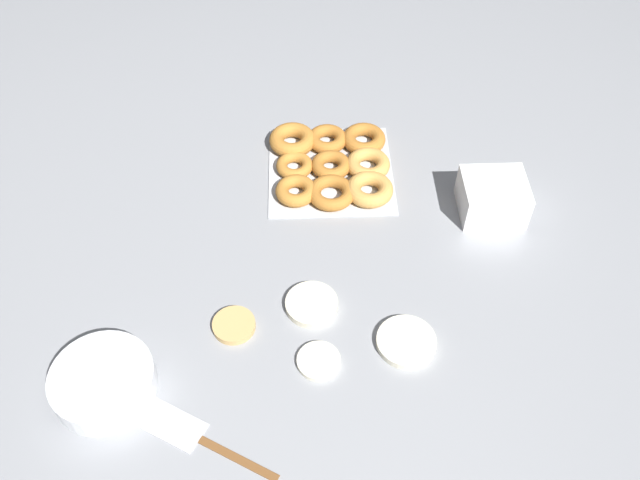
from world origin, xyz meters
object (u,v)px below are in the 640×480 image
(pancake_0, at_px, (311,304))
(pancake_3, at_px, (406,342))
(pancake_1, at_px, (318,361))
(batter_bowl, at_px, (103,382))
(pancake_2, at_px, (234,325))
(donut_tray, at_px, (332,165))
(container_stack, at_px, (492,197))
(spatula, at_px, (184,431))

(pancake_0, bearing_deg, pancake_3, 152.43)
(pancake_0, bearing_deg, pancake_1, 94.31)
(pancake_1, bearing_deg, pancake_3, -168.43)
(batter_bowl, bearing_deg, pancake_2, -151.10)
(pancake_3, distance_m, donut_tray, 0.49)
(pancake_3, bearing_deg, pancake_0, -27.57)
(batter_bowl, bearing_deg, container_stack, -152.01)
(pancake_1, relative_size, spatula, 0.31)
(pancake_0, relative_size, pancake_1, 1.27)
(batter_bowl, relative_size, container_stack, 1.34)
(pancake_1, height_order, pancake_3, pancake_3)
(batter_bowl, bearing_deg, spatula, 149.47)
(pancake_3, bearing_deg, donut_tray, -76.19)
(pancake_2, xyz_separation_m, spatula, (0.08, 0.21, -0.00))
(donut_tray, distance_m, spatula, 0.69)
(spatula, bearing_deg, container_stack, -112.46)
(pancake_3, bearing_deg, pancake_2, -8.56)
(donut_tray, relative_size, spatula, 1.13)
(pancake_0, relative_size, container_stack, 0.75)
(spatula, bearing_deg, donut_tray, -84.98)
(pancake_2, bearing_deg, batter_bowl, 28.90)
(pancake_3, bearing_deg, spatula, 21.89)
(pancake_0, xyz_separation_m, donut_tray, (-0.06, -0.38, 0.01))
(pancake_1, height_order, spatula, pancake_1)
(pancake_0, height_order, container_stack, container_stack)
(pancake_3, distance_m, container_stack, 0.40)
(pancake_2, xyz_separation_m, donut_tray, (-0.21, -0.42, 0.01))
(pancake_0, height_order, batter_bowl, batter_bowl)
(pancake_1, bearing_deg, donut_tray, -95.47)
(pancake_1, relative_size, pancake_3, 0.72)
(pancake_0, bearing_deg, batter_bowl, 23.94)
(pancake_2, bearing_deg, pancake_0, -164.17)
(pancake_2, distance_m, container_stack, 0.62)
(pancake_3, bearing_deg, batter_bowl, 7.70)
(container_stack, bearing_deg, batter_bowl, 27.99)
(donut_tray, xyz_separation_m, container_stack, (-0.34, 0.14, 0.02))
(batter_bowl, xyz_separation_m, spatula, (-0.15, 0.09, -0.02))
(pancake_3, height_order, donut_tray, donut_tray)
(pancake_3, xyz_separation_m, spatula, (0.40, 0.16, -0.00))
(pancake_0, height_order, pancake_2, pancake_0)
(pancake_2, height_order, batter_bowl, batter_bowl)
(pancake_1, distance_m, spatula, 0.27)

